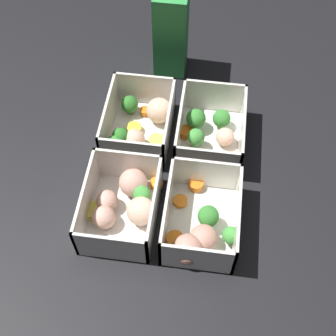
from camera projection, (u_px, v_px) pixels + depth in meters
ground_plane at (168, 176)px, 0.87m from camera, size 4.00×4.00×0.00m
container_near_left at (200, 227)px, 0.78m from camera, size 0.18×0.13×0.08m
container_near_right at (210, 130)px, 0.90m from camera, size 0.17×0.13×0.08m
container_far_left at (124, 203)px, 0.81m from camera, size 0.17×0.14×0.08m
container_far_right at (139, 125)px, 0.90m from camera, size 0.17×0.13×0.08m
juice_carton at (171, 32)px, 0.95m from camera, size 0.07×0.07×0.20m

